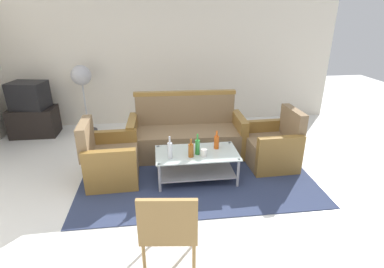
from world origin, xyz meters
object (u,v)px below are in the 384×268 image
(armchair_left, at_px, (110,161))
(television, at_px, (29,95))
(coffee_table, at_px, (197,162))
(wicker_chair, at_px, (169,225))
(tv_stand, at_px, (34,122))
(bottle_orange, at_px, (216,142))
(cup, at_px, (204,153))
(bottle_brown, at_px, (191,150))
(bottle_clear, at_px, (170,150))
(couch, at_px, (187,135))
(pedestal_fan, at_px, (82,79))
(armchair_right, at_px, (272,147))
(bottle_green, at_px, (197,147))

(armchair_left, bearing_deg, television, -140.57)
(coffee_table, relative_size, wicker_chair, 1.31)
(armchair_left, distance_m, tv_stand, 2.42)
(bottle_orange, height_order, cup, bottle_orange)
(bottle_brown, height_order, cup, bottle_brown)
(bottle_clear, bearing_deg, armchair_left, 161.84)
(armchair_left, relative_size, bottle_brown, 3.42)
(couch, xyz_separation_m, bottle_clear, (-0.32, -0.96, 0.21))
(pedestal_fan, height_order, wicker_chair, pedestal_fan)
(bottle_brown, relative_size, television, 0.37)
(coffee_table, bearing_deg, wicker_chair, -106.40)
(couch, xyz_separation_m, coffee_table, (0.05, -0.84, -0.04))
(couch, bearing_deg, armchair_left, 33.36)
(armchair_left, relative_size, television, 1.26)
(armchair_left, distance_m, pedestal_fan, 2.11)
(couch, height_order, television, television)
(cup, xyz_separation_m, tv_stand, (-2.84, 2.08, -0.20))
(armchair_left, xyz_separation_m, coffee_table, (1.16, -0.14, -0.02))
(cup, bearing_deg, armchair_right, 20.58)
(armchair_right, bearing_deg, bottle_brown, 105.91)
(cup, bearing_deg, tv_stand, 143.81)
(wicker_chair, bearing_deg, bottle_brown, 82.47)
(bottle_orange, bearing_deg, bottle_green, -153.17)
(armchair_left, height_order, wicker_chair, armchair_left)
(cup, relative_size, tv_stand, 0.12)
(couch, distance_m, coffee_table, 0.84)
(coffee_table, bearing_deg, bottle_orange, 18.66)
(bottle_clear, relative_size, tv_stand, 0.38)
(bottle_clear, bearing_deg, bottle_green, 11.17)
(armchair_right, distance_m, bottle_orange, 0.95)
(armchair_left, relative_size, tv_stand, 1.06)
(bottle_clear, distance_m, television, 3.19)
(armchair_right, relative_size, bottle_clear, 2.82)
(bottle_clear, height_order, television, television)
(cup, bearing_deg, coffee_table, 123.76)
(bottle_orange, height_order, pedestal_fan, pedestal_fan)
(armchair_right, relative_size, pedestal_fan, 0.67)
(armchair_right, relative_size, bottle_orange, 3.28)
(bottle_green, bearing_deg, armchair_left, 170.69)
(bottle_clear, xyz_separation_m, cup, (0.44, 0.00, -0.06))
(armchair_right, height_order, tv_stand, armchair_right)
(armchair_left, xyz_separation_m, cup, (1.24, -0.26, 0.17))
(bottle_green, bearing_deg, coffee_table, 92.77)
(tv_stand, distance_m, pedestal_fan, 1.21)
(bottle_green, bearing_deg, pedestal_fan, 131.53)
(armchair_right, distance_m, bottle_green, 1.25)
(tv_stand, bearing_deg, couch, -22.54)
(tv_stand, bearing_deg, television, 78.63)
(cup, distance_m, wicker_chair, 1.50)
(bottle_orange, distance_m, bottle_brown, 0.43)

